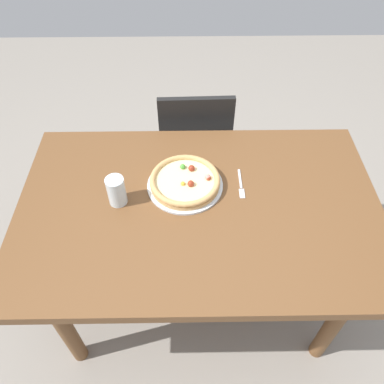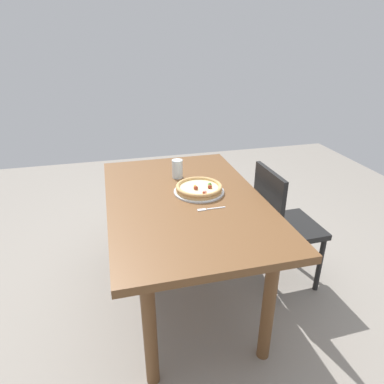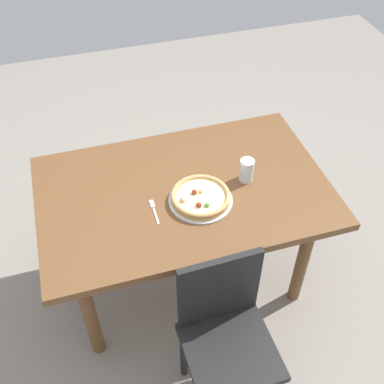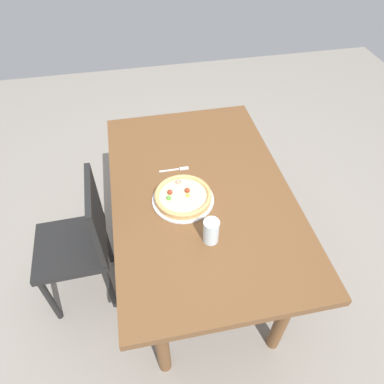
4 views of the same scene
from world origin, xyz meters
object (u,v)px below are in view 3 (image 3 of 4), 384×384
fork (154,210)px  drinking_glass (247,170)px  dining_table (184,202)px  pizza (200,197)px  chair_near (225,334)px  plate (201,200)px

fork → drinking_glass: bearing=-81.4°
drinking_glass → dining_table: bearing=175.8°
dining_table → pizza: (0.06, -0.11, 0.13)m
chair_near → drinking_glass: bearing=-118.1°
plate → pizza: pizza is taller
dining_table → chair_near: 0.71m
plate → drinking_glass: 0.29m
plate → drinking_glass: drinking_glass is taller
drinking_glass → chair_near: bearing=-116.6°
plate → fork: size_ratio=1.93×
dining_table → drinking_glass: (0.33, -0.02, 0.16)m
dining_table → fork: 0.23m
plate → fork: plate is taller
plate → pizza: bearing=-151.4°
dining_table → chair_near: bearing=-90.1°
pizza → drinking_glass: bearing=16.7°
dining_table → plate: size_ratio=4.63×
fork → dining_table: bearing=-60.7°
chair_near → fork: chair_near is taller
dining_table → chair_near: chair_near is taller
pizza → dining_table: bearing=117.9°
plate → drinking_glass: bearing=16.7°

